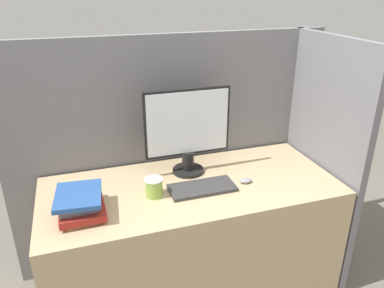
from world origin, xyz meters
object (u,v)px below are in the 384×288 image
(keyboard, at_px, (202,188))
(book_stack, at_px, (80,203))
(mouse, at_px, (246,181))
(coffee_cup, at_px, (154,187))
(monitor, at_px, (188,132))

(keyboard, height_order, book_stack, book_stack)
(mouse, distance_m, coffee_cup, 0.53)
(keyboard, distance_m, mouse, 0.26)
(monitor, relative_size, keyboard, 1.41)
(coffee_cup, bearing_deg, mouse, -2.33)
(monitor, relative_size, coffee_cup, 4.92)
(coffee_cup, height_order, book_stack, book_stack)
(monitor, height_order, mouse, monitor)
(keyboard, height_order, mouse, mouse)
(mouse, relative_size, book_stack, 0.25)
(mouse, bearing_deg, coffee_cup, 177.67)
(book_stack, bearing_deg, coffee_cup, 7.69)
(mouse, distance_m, book_stack, 0.91)
(monitor, height_order, book_stack, monitor)
(monitor, xyz_separation_m, mouse, (0.27, -0.23, -0.24))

